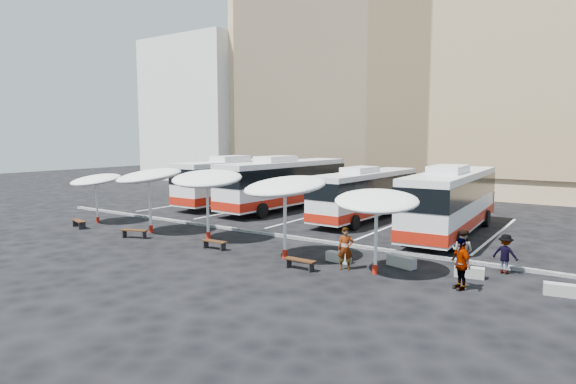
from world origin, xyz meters
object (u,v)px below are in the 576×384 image
Objects in this scene: bus_3 at (452,199)px; bus_1 at (285,182)px; sunshade_1 at (149,176)px; conc_bench_0 at (338,257)px; sunshade_4 at (377,201)px; conc_bench_3 at (562,290)px; passenger_3 at (505,254)px; sunshade_2 at (207,179)px; wood_bench_1 at (134,232)px; passenger_1 at (463,251)px; wood_bench_3 at (300,262)px; conc_bench_1 at (401,261)px; sunshade_3 at (285,187)px; wood_bench_2 at (214,243)px; passenger_0 at (346,249)px; bus_2 at (366,192)px; bus_0 at (239,179)px; sunshade_0 at (96,180)px; wood_bench_0 at (79,222)px; conc_bench_2 at (469,272)px; passenger_2 at (461,264)px.

bus_1 is at bearing 166.11° from bus_3.
conc_bench_0 is at bearing 1.04° from sunshade_1.
bus_1 is 18.07m from sunshade_4.
passenger_3 is at bearing 139.08° from conc_bench_3.
passenger_3 is at bearing 7.88° from sunshade_2.
conc_bench_3 is at bearing 5.84° from wood_bench_1.
wood_bench_3 is at bearing 38.09° from passenger_1.
wood_bench_3 is 0.89× the size of passenger_3.
conc_bench_1 is 0.72× the size of passenger_1.
sunshade_3 is 4.98m from wood_bench_2.
bus_1 is 11.91m from sunshade_2.
conc_bench_1 is at bearing 3.92° from sunshade_1.
passenger_1 is 1.11× the size of passenger_3.
bus_1 is at bearing 124.45° from sunshade_3.
passenger_1 is at bearing 14.78° from conc_bench_0.
passenger_0 is (8.85, -1.10, -2.41)m from sunshade_2.
conc_bench_0 is at bearing -68.48° from bus_2.
bus_0 reaches higher than sunshade_2.
sunshade_1 is (5.43, -0.23, 0.51)m from sunshade_0.
sunshade_1 is at bearing 177.55° from sunshade_4.
wood_bench_1 is at bearing -0.39° from wood_bench_0.
sunshade_3 is at bearing 25.20° from passenger_1.
conc_bench_0 is 1.41m from passenger_0.
wood_bench_2 is 0.88× the size of passenger_3.
bus_2 reaches higher than conc_bench_3.
sunshade_4 reaches higher than wood_bench_0.
bus_3 is 9.84× the size of conc_bench_1.
wood_bench_1 is at bearing -171.35° from conc_bench_0.
conc_bench_2 is at bearing -72.32° from bus_3.
bus_2 is 7.24× the size of wood_bench_0.
sunshade_1 reaches higher than passenger_0.
sunshade_1 is 4.34× the size of conc_bench_2.
wood_bench_1 is 14.54m from conc_bench_1.
passenger_3 is at bearing 19.54° from sunshade_3.
sunshade_0 is 1.83× the size of passenger_2.
sunshade_0 is 1.94× the size of passenger_1.
passenger_2 reaches higher than passenger_1.
passenger_2 is at bearing -1.67° from sunshade_4.
wood_bench_0 is 25.66m from conc_bench_3.
sunshade_2 is at bearing -142.28° from bus_3.
bus_2 is at bearing 122.15° from conc_bench_1.
passenger_3 is (-2.17, 1.88, 0.59)m from conc_bench_3.
passenger_3 is at bearing 19.82° from conc_bench_1.
wood_bench_1 is 12.57m from passenger_0.
sunshade_3 is 2.46× the size of passenger_2.
bus_3 is 9.48m from conc_bench_0.
conc_bench_3 is 3.45m from passenger_2.
sunshade_0 is at bearing 111.06° from wood_bench_0.
conc_bench_3 is at bearing 172.52° from passenger_1.
bus_0 is 13.77m from wood_bench_0.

